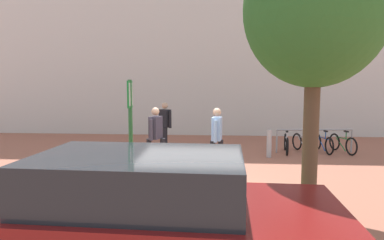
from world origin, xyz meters
name	(u,v)px	position (x,y,z in m)	size (l,w,h in m)	color
ground_plane	(191,179)	(0.00, 0.00, 0.00)	(60.00, 60.00, 0.00)	#9E5B47
building_facade	(204,27)	(0.00, 7.97, 5.00)	(28.00, 1.20, 10.00)	silver
planter_strip	(142,199)	(-0.84, -1.77, 0.08)	(7.00, 1.10, 0.16)	#336028
tree_sidewalk	(315,10)	(2.34, -1.94, 3.65)	(2.52, 2.52, 5.06)	brown
parking_sign_post	(130,124)	(-1.03, -1.77, 1.59)	(0.08, 0.36, 2.44)	#2D7238
bike_at_sign	(137,185)	(-0.95, -1.68, 0.35)	(1.68, 0.42, 0.86)	black
bike_rack_cluster	(314,143)	(3.98, 3.65, 0.35)	(2.65, 1.72, 0.83)	#99999E
bollard_steel	(269,144)	(2.32, 2.76, 0.45)	(0.16, 0.16, 0.90)	#ADADB2
person_casual_tan	(217,135)	(0.63, 0.87, 0.98)	(0.36, 0.60, 1.72)	black
person_suited_dark	(165,123)	(-1.20, 3.58, 0.98)	(0.51, 0.43, 1.72)	black
person_suited_navy	(156,134)	(-1.06, 1.00, 0.98)	(0.51, 0.59, 1.72)	black
car_maroon_wagon	(152,219)	(-0.11, -4.36, 0.76)	(4.36, 2.14, 1.54)	maroon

